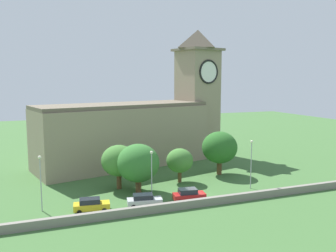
# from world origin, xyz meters

# --- Properties ---
(ground_plane) EXTENTS (200.00, 200.00, 0.00)m
(ground_plane) POSITION_xyz_m (0.00, 15.00, 0.00)
(ground_plane) COLOR #3D6633
(church) EXTENTS (41.30, 19.22, 27.85)m
(church) POSITION_xyz_m (-0.31, 24.46, 8.20)
(church) COLOR gray
(church) RESTS_ON ground
(quay_barrier) EXTENTS (57.87, 0.70, 1.10)m
(quay_barrier) POSITION_xyz_m (0.00, -3.65, 0.55)
(quay_barrier) COLOR gray
(quay_barrier) RESTS_ON ground
(car_yellow) EXTENTS (4.77, 2.57, 1.75)m
(car_yellow) POSITION_xyz_m (-15.00, -0.30, 0.89)
(car_yellow) COLOR gold
(car_yellow) RESTS_ON ground
(car_silver) EXTENTS (4.88, 2.70, 1.68)m
(car_silver) POSITION_xyz_m (-8.06, -0.90, 0.85)
(car_silver) COLOR silver
(car_silver) RESTS_ON ground
(car_red) EXTENTS (4.66, 2.67, 1.88)m
(car_red) POSITION_xyz_m (-1.70, -1.35, 0.95)
(car_red) COLOR red
(car_red) RESTS_ON ground
(streetlamp_west_end) EXTENTS (0.44, 0.44, 7.32)m
(streetlamp_west_end) POSITION_xyz_m (-20.95, 2.14, 4.86)
(streetlamp_west_end) COLOR #9EA0A5
(streetlamp_west_end) RESTS_ON ground
(streetlamp_west_mid) EXTENTS (0.44, 0.44, 7.05)m
(streetlamp_west_mid) POSITION_xyz_m (-6.25, 1.34, 4.70)
(streetlamp_west_mid) COLOR #9EA0A5
(streetlamp_west_mid) RESTS_ON ground
(streetlamp_central) EXTENTS (0.44, 0.44, 7.66)m
(streetlamp_central) POSITION_xyz_m (9.86, 0.89, 5.05)
(streetlamp_central) COLOR #9EA0A5
(streetlamp_central) RESTS_ON ground
(tree_riverside_east) EXTENTS (6.39, 6.39, 7.39)m
(tree_riverside_east) POSITION_xyz_m (-7.10, 5.25, 4.49)
(tree_riverside_east) COLOR brown
(tree_riverside_east) RESTS_ON ground
(tree_riverside_west) EXTENTS (6.31, 6.31, 7.77)m
(tree_riverside_west) POSITION_xyz_m (9.34, 10.03, 4.90)
(tree_riverside_west) COLOR brown
(tree_riverside_west) RESTS_ON ground
(tree_churchyard) EXTENTS (5.39, 5.39, 6.92)m
(tree_churchyard) POSITION_xyz_m (-9.43, 8.01, 4.46)
(tree_churchyard) COLOR brown
(tree_churchyard) RESTS_ON ground
(tree_by_tower) EXTENTS (4.43, 4.43, 5.67)m
(tree_by_tower) POSITION_xyz_m (0.80, 7.99, 3.65)
(tree_by_tower) COLOR brown
(tree_by_tower) RESTS_ON ground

